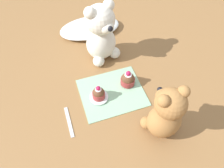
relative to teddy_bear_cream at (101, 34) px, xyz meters
name	(u,v)px	position (x,y,z in m)	size (l,w,h in m)	color
ground_plane	(112,93)	(-0.02, -0.20, -0.12)	(4.00, 4.00, 0.00)	olive
knitted_placemat	(112,92)	(-0.02, -0.20, -0.12)	(0.24, 0.20, 0.01)	#8EBC99
tulle_cloth	(90,28)	(-0.01, 0.18, -0.10)	(0.29, 0.17, 0.04)	white
teddy_bear_cream	(101,34)	(0.00, 0.00, 0.00)	(0.15, 0.15, 0.26)	silver
teddy_bear_tan	(166,114)	(0.09, -0.40, -0.02)	(0.13, 0.12, 0.22)	#A3703D
cupcake_near_cream_bear	(128,79)	(0.05, -0.18, -0.09)	(0.06, 0.06, 0.07)	#993333
saucer_plate	(99,97)	(-0.08, -0.21, -0.12)	(0.07, 0.07, 0.01)	silver
cupcake_near_tan_bear	(99,93)	(-0.08, -0.21, -0.09)	(0.05, 0.05, 0.06)	#993333
teaspoon	(69,122)	(-0.21, -0.27, -0.12)	(0.12, 0.01, 0.01)	silver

